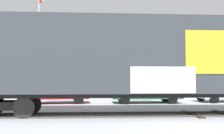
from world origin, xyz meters
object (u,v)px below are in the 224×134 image
(flagpole, at_px, (40,27))
(freight_car, at_px, (139,58))
(parked_car_red, at_px, (56,90))
(parked_car_green, at_px, (145,91))

(flagpole, bearing_deg, freight_car, -61.66)
(parked_car_red, relative_size, parked_car_green, 0.91)
(freight_car, distance_m, parked_car_red, 8.21)
(freight_car, distance_m, flagpole, 12.98)
(freight_car, height_order, parked_car_red, freight_car)
(freight_car, xyz_separation_m, flagpole, (-5.94, 11.01, 3.47))
(flagpole, xyz_separation_m, parked_car_red, (1.68, -4.21, -5.21))
(flagpole, xyz_separation_m, parked_car_green, (7.86, -4.74, -5.28))
(flagpole, distance_m, parked_car_red, 6.90)
(freight_car, height_order, parked_car_green, freight_car)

